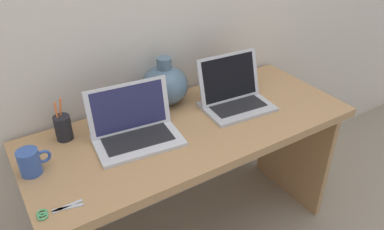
# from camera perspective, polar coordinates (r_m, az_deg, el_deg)

# --- Properties ---
(desk) EXTENTS (1.44, 0.59, 0.71)m
(desk) POSITION_cam_1_polar(r_m,az_deg,el_deg) (1.75, 0.00, -5.66)
(desk) COLOR #AD7F51
(desk) RESTS_ON ground
(laptop_left) EXTENTS (0.37, 0.26, 0.22)m
(laptop_left) POSITION_cam_1_polar(r_m,az_deg,el_deg) (1.57, -8.70, -1.54)
(laptop_left) COLOR silver
(laptop_left) RESTS_ON desk
(laptop_right) EXTENTS (0.33, 0.26, 0.23)m
(laptop_right) POSITION_cam_1_polar(r_m,az_deg,el_deg) (1.79, 6.19, 3.32)
(laptop_right) COLOR #B2B2B7
(laptop_right) RESTS_ON desk
(green_vase) EXTENTS (0.22, 0.22, 0.23)m
(green_vase) POSITION_cam_1_polar(r_m,az_deg,el_deg) (1.79, -4.06, 4.59)
(green_vase) COLOR slate
(green_vase) RESTS_ON desk
(coffee_mug) EXTENTS (0.12, 0.08, 0.10)m
(coffee_mug) POSITION_cam_1_polar(r_m,az_deg,el_deg) (1.49, -23.08, -6.48)
(coffee_mug) COLOR #335199
(coffee_mug) RESTS_ON desk
(pen_cup) EXTENTS (0.07, 0.07, 0.18)m
(pen_cup) POSITION_cam_1_polar(r_m,az_deg,el_deg) (1.63, -18.75, -1.76)
(pen_cup) COLOR black
(pen_cup) RESTS_ON desk
(scissors) EXTENTS (0.15, 0.06, 0.01)m
(scissors) POSITION_cam_1_polar(r_m,az_deg,el_deg) (1.34, -20.30, -13.45)
(scissors) COLOR #B7B7BC
(scissors) RESTS_ON desk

